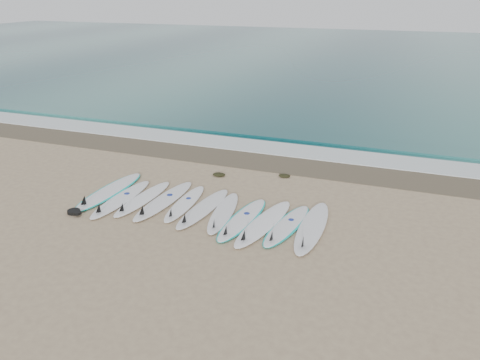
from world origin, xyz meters
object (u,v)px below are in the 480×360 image
(surfboard_10, at_px, (311,228))
(leash_coil, at_px, (75,212))
(surfboard_0, at_px, (109,191))
(surfboard_5, at_px, (202,209))

(surfboard_10, relative_size, leash_coil, 6.24)
(surfboard_0, distance_m, leash_coil, 1.40)
(surfboard_10, distance_m, leash_coil, 6.00)
(surfboard_10, height_order, leash_coil, surfboard_10)
(surfboard_10, bearing_deg, leash_coil, -168.76)
(leash_coil, bearing_deg, surfboard_0, 87.75)
(leash_coil, bearing_deg, surfboard_10, 11.75)
(surfboard_5, bearing_deg, surfboard_10, 3.10)
(surfboard_5, relative_size, leash_coil, 5.81)
(surfboard_0, xyz_separation_m, leash_coil, (-0.05, -1.40, -0.01))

